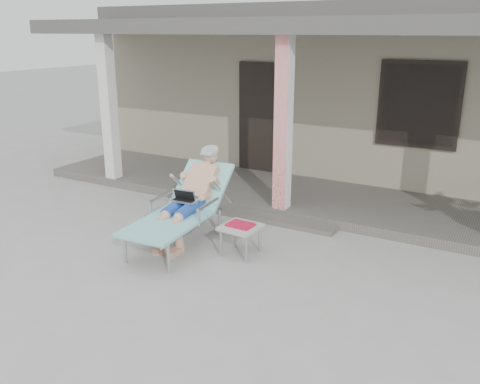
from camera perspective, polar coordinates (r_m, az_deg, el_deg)
The scene contains 7 objects.
ground at distance 6.38m, azimuth -3.65°, elevation -8.57°, with size 60.00×60.00×0.00m, color #9E9E99.
house at distance 11.76m, azimuth 13.99°, elevation 11.56°, with size 10.40×5.40×3.30m.
porch_deck at distance 8.82m, azimuth 6.96°, elevation -0.55°, with size 10.00×2.00×0.15m, color #605B56.
porch_overhang at distance 8.34m, azimuth 7.53°, elevation 17.35°, with size 10.00×2.30×2.85m.
porch_step at distance 7.84m, azimuth 3.70°, elevation -3.10°, with size 2.00×0.30×0.07m, color #605B56.
lounger at distance 6.95m, azimuth -6.10°, elevation 0.72°, with size 0.89×2.04×1.30m.
side_table at distance 6.62m, azimuth 0.06°, elevation -4.12°, with size 0.50×0.50×0.42m.
Camera 1 is at (3.15, -4.78, 2.82)m, focal length 38.00 mm.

